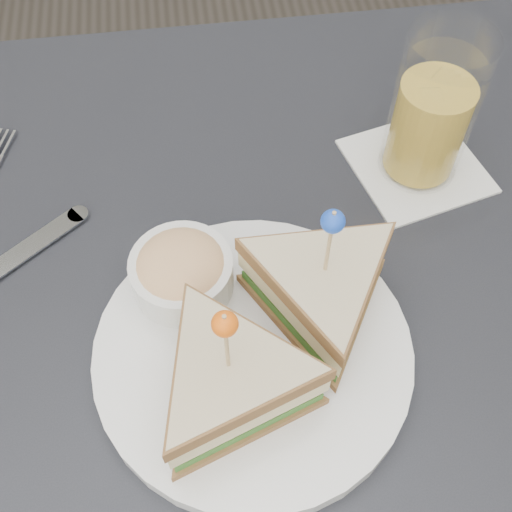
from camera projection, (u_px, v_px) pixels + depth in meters
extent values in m
plane|color=#3F3833|center=(251.00, 497.00, 1.21)|extent=(3.50, 3.50, 0.00)
cube|color=black|center=(247.00, 305.00, 0.60)|extent=(0.80, 0.80, 0.03)
cylinder|color=black|center=(17.00, 259.00, 1.08)|extent=(0.04, 0.04, 0.72)
cylinder|color=black|center=(422.00, 215.00, 1.13)|extent=(0.04, 0.04, 0.72)
cylinder|color=white|center=(253.00, 355.00, 0.54)|extent=(0.31, 0.31, 0.02)
cylinder|color=white|center=(253.00, 350.00, 0.54)|extent=(0.31, 0.31, 0.00)
cylinder|color=tan|center=(227.00, 346.00, 0.43)|extent=(0.00, 0.00, 0.08)
sphere|color=#F25E0F|center=(225.00, 324.00, 0.40)|extent=(0.02, 0.02, 0.02)
cylinder|color=tan|center=(329.00, 247.00, 0.48)|extent=(0.00, 0.00, 0.08)
sphere|color=blue|center=(333.00, 221.00, 0.45)|extent=(0.02, 0.02, 0.02)
cylinder|color=white|center=(182.00, 275.00, 0.56)|extent=(0.10, 0.10, 0.04)
ellipsoid|color=#E0B772|center=(181.00, 267.00, 0.54)|extent=(0.09, 0.09, 0.04)
cube|color=silver|center=(30.00, 247.00, 0.61)|extent=(0.10, 0.08, 0.00)
cylinder|color=silver|center=(78.00, 214.00, 0.63)|extent=(0.03, 0.03, 0.00)
cube|color=white|center=(416.00, 166.00, 0.67)|extent=(0.15, 0.15, 0.00)
cylinder|color=gold|center=(428.00, 127.00, 0.63)|extent=(0.09, 0.09, 0.10)
cylinder|color=white|center=(434.00, 108.00, 0.60)|extent=(0.10, 0.10, 0.16)
cube|color=white|center=(444.00, 82.00, 0.59)|extent=(0.03, 0.03, 0.02)
cube|color=white|center=(430.00, 102.00, 0.58)|extent=(0.02, 0.02, 0.02)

